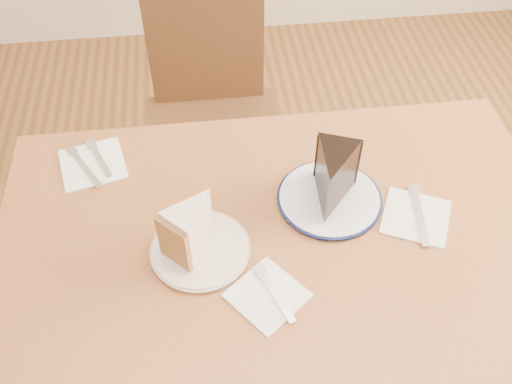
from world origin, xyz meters
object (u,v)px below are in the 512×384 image
at_px(chair_far, 212,122).
at_px(carrot_cake, 194,226).
at_px(chocolate_cake, 332,182).
at_px(table, 283,270).
at_px(plate_cream, 200,250).
at_px(plate_navy, 329,199).

relative_size(chair_far, carrot_cake, 8.12).
distance_m(chair_far, chocolate_cake, 0.74).
bearing_deg(table, plate_cream, -179.82).
relative_size(plate_cream, plate_navy, 0.89).
distance_m(table, plate_cream, 0.20).
bearing_deg(plate_navy, carrot_cake, -163.28).
height_order(plate_cream, plate_navy, same).
distance_m(table, chair_far, 0.73).
xyz_separation_m(chair_far, plate_navy, (0.23, -0.60, 0.28)).
distance_m(plate_cream, chocolate_cake, 0.31).
distance_m(table, plate_navy, 0.19).
xyz_separation_m(plate_navy, carrot_cake, (-0.30, -0.09, 0.06)).
bearing_deg(plate_navy, plate_cream, -160.25).
relative_size(table, carrot_cake, 11.31).
bearing_deg(chair_far, plate_cream, 85.35).
height_order(chair_far, carrot_cake, carrot_cake).
height_order(chair_far, plate_navy, chair_far).
bearing_deg(plate_navy, chocolate_cake, -105.50).
distance_m(chair_far, plate_cream, 0.76).
bearing_deg(chocolate_cake, chair_far, -47.84).
bearing_deg(chocolate_cake, plate_navy, -83.90).
height_order(table, plate_cream, plate_cream).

